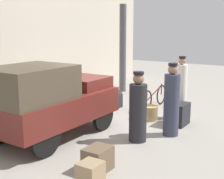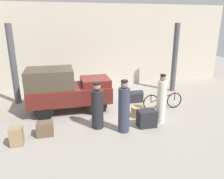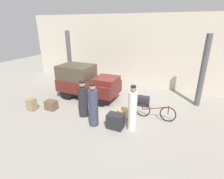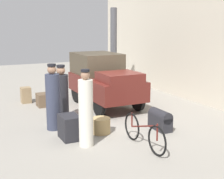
# 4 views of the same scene
# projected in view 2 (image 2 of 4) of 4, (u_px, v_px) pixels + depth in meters

# --- Properties ---
(ground_plane) EXTENTS (30.00, 30.00, 0.00)m
(ground_plane) POSITION_uv_depth(u_px,v_px,m) (108.00, 114.00, 8.84)
(ground_plane) COLOR gray
(station_building_facade) EXTENTS (16.00, 0.15, 4.50)m
(station_building_facade) POSITION_uv_depth(u_px,v_px,m) (92.00, 47.00, 11.95)
(station_building_facade) COLOR beige
(station_building_facade) RESTS_ON ground
(canopy_pillar_left) EXTENTS (0.28, 0.28, 3.51)m
(canopy_pillar_left) POSITION_uv_depth(u_px,v_px,m) (13.00, 65.00, 9.53)
(canopy_pillar_left) COLOR #4C4C51
(canopy_pillar_left) RESTS_ON ground
(canopy_pillar_right) EXTENTS (0.28, 0.28, 3.51)m
(canopy_pillar_right) POSITION_uv_depth(u_px,v_px,m) (175.00, 58.00, 11.32)
(canopy_pillar_right) COLOR #4C4C51
(canopy_pillar_right) RESTS_ON ground
(truck) EXTENTS (3.30, 1.57, 1.80)m
(truck) POSITION_uv_depth(u_px,v_px,m) (65.00, 88.00, 8.89)
(truck) COLOR black
(truck) RESTS_ON ground
(bicycle) EXTENTS (1.76, 0.04, 0.72)m
(bicycle) POSITION_uv_depth(u_px,v_px,m) (163.00, 101.00, 9.23)
(bicycle) COLOR black
(bicycle) RESTS_ON ground
(wicker_basket) EXTENTS (0.49, 0.49, 0.41)m
(wicker_basket) POSITION_uv_depth(u_px,v_px,m) (137.00, 112.00, 8.52)
(wicker_basket) COLOR tan
(wicker_basket) RESTS_ON ground
(conductor_in_dark_uniform) EXTENTS (0.41, 0.41, 1.65)m
(conductor_in_dark_uniform) POSITION_uv_depth(u_px,v_px,m) (97.00, 108.00, 7.49)
(conductor_in_dark_uniform) COLOR #232328
(conductor_in_dark_uniform) RESTS_ON ground
(porter_standing_middle) EXTENTS (0.34, 0.34, 1.82)m
(porter_standing_middle) POSITION_uv_depth(u_px,v_px,m) (161.00, 101.00, 7.86)
(porter_standing_middle) COLOR silver
(porter_standing_middle) RESTS_ON ground
(porter_with_bicycle) EXTENTS (0.38, 0.38, 1.79)m
(porter_with_bicycle) POSITION_uv_depth(u_px,v_px,m) (124.00, 109.00, 7.20)
(porter_with_bicycle) COLOR #33384C
(porter_with_bicycle) RESTS_ON ground
(suitcase_small_leather) EXTENTS (0.73, 0.32, 0.55)m
(suitcase_small_leather) POSITION_uv_depth(u_px,v_px,m) (135.00, 96.00, 10.04)
(suitcase_small_leather) COLOR #232328
(suitcase_small_leather) RESTS_ON ground
(trunk_wicker_pale) EXTENTS (0.37, 0.34, 0.57)m
(trunk_wicker_pale) POSITION_uv_depth(u_px,v_px,m) (17.00, 136.00, 6.51)
(trunk_wicker_pale) COLOR #937A56
(trunk_wicker_pale) RESTS_ON ground
(suitcase_tan_flat) EXTENTS (0.64, 0.45, 0.60)m
(suitcase_tan_flat) POSITION_uv_depth(u_px,v_px,m) (147.00, 118.00, 7.70)
(suitcase_tan_flat) COLOR #232328
(suitcase_tan_flat) RESTS_ON ground
(trunk_umber_medium) EXTENTS (0.52, 0.41, 0.45)m
(trunk_umber_medium) POSITION_uv_depth(u_px,v_px,m) (45.00, 129.00, 7.11)
(trunk_umber_medium) COLOR brown
(trunk_umber_medium) RESTS_ON ground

